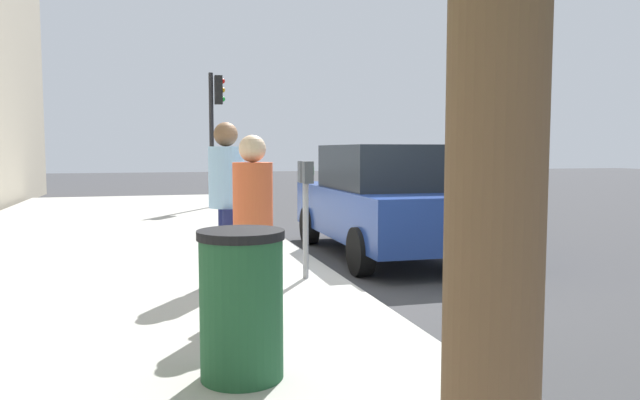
# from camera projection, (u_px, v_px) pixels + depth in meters

# --- Properties ---
(ground_plane) EXTENTS (80.00, 80.00, 0.00)m
(ground_plane) POSITION_uv_depth(u_px,v_px,m) (336.00, 284.00, 7.62)
(ground_plane) COLOR #38383A
(ground_plane) RESTS_ON ground
(sidewalk_slab) EXTENTS (28.00, 6.00, 0.15)m
(sidewalk_slab) POSITION_uv_depth(u_px,v_px,m) (83.00, 293.00, 6.82)
(sidewalk_slab) COLOR #A8A59E
(sidewalk_slab) RESTS_ON ground_plane
(parking_meter) EXTENTS (0.36, 0.12, 1.41)m
(parking_meter) POSITION_uv_depth(u_px,v_px,m) (306.00, 194.00, 7.19)
(parking_meter) COLOR gray
(parking_meter) RESTS_ON sidewalk_slab
(pedestrian_at_meter) EXTENTS (0.55, 0.40, 1.86)m
(pedestrian_at_meter) POSITION_uv_depth(u_px,v_px,m) (226.00, 188.00, 6.89)
(pedestrian_at_meter) COLOR #191E4C
(pedestrian_at_meter) RESTS_ON sidewalk_slab
(pedestrian_bystander) EXTENTS (0.37, 0.48, 1.68)m
(pedestrian_bystander) POSITION_uv_depth(u_px,v_px,m) (253.00, 212.00, 5.51)
(pedestrian_bystander) COLOR #726656
(pedestrian_bystander) RESTS_ON sidewalk_slab
(parked_sedan_near) EXTENTS (4.41, 2.00, 1.77)m
(parked_sedan_near) POSITION_uv_depth(u_px,v_px,m) (385.00, 200.00, 9.61)
(parked_sedan_near) COLOR navy
(parked_sedan_near) RESTS_ON ground_plane
(traffic_signal) EXTENTS (0.24, 0.44, 3.60)m
(traffic_signal) POSITION_uv_depth(u_px,v_px,m) (215.00, 117.00, 16.20)
(traffic_signal) COLOR black
(traffic_signal) RESTS_ON sidewalk_slab
(trash_bin) EXTENTS (0.59, 0.59, 1.01)m
(trash_bin) POSITION_uv_depth(u_px,v_px,m) (241.00, 304.00, 4.05)
(trash_bin) COLOR #1E4C2D
(trash_bin) RESTS_ON sidewalk_slab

